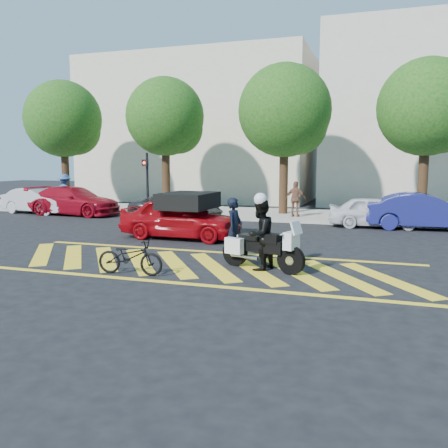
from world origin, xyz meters
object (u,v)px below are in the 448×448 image
(parked_left, at_px, (74,201))
(officer_moto, at_px, (260,235))
(officer_bike, at_px, (235,228))
(parked_mid_left, at_px, (176,208))
(police_motorcycle, at_px, (261,248))
(red_convertible, at_px, (181,218))
(parked_far_left, at_px, (39,201))
(parked_right, at_px, (423,211))
(bicycle, at_px, (130,257))
(parked_mid_right, at_px, (375,212))

(parked_left, bearing_deg, officer_moto, -123.36)
(officer_bike, relative_size, parked_mid_left, 0.39)
(police_motorcycle, bearing_deg, red_convertible, 153.48)
(officer_bike, distance_m, red_convertible, 4.01)
(officer_bike, bearing_deg, parked_mid_left, 40.65)
(parked_far_left, distance_m, parked_left, 2.24)
(police_motorcycle, relative_size, parked_left, 0.46)
(officer_bike, xyz_separation_m, parked_far_left, (-13.42, 8.00, -0.20))
(parked_far_left, height_order, parked_left, parked_left)
(officer_bike, height_order, parked_mid_left, officer_bike)
(officer_moto, height_order, parked_left, officer_moto)
(red_convertible, bearing_deg, officer_moto, -133.11)
(officer_bike, xyz_separation_m, police_motorcycle, (1.06, -1.16, -0.30))
(parked_mid_left, distance_m, parked_right, 10.73)
(police_motorcycle, height_order, parked_right, parked_right)
(red_convertible, bearing_deg, parked_far_left, 65.68)
(bicycle, bearing_deg, officer_moto, -66.21)
(parked_left, bearing_deg, officer_bike, -122.06)
(officer_bike, height_order, parked_right, officer_bike)
(bicycle, relative_size, police_motorcycle, 0.73)
(parked_right, bearing_deg, parked_far_left, 85.82)
(parked_far_left, xyz_separation_m, parked_right, (19.06, 0.00, 0.06))
(officer_moto, distance_m, parked_right, 10.26)
(police_motorcycle, xyz_separation_m, red_convertible, (-3.95, 3.94, 0.17))
(officer_bike, xyz_separation_m, officer_moto, (1.05, -1.18, 0.04))
(red_convertible, distance_m, parked_far_left, 11.76)
(bicycle, xyz_separation_m, parked_right, (7.51, 10.70, 0.30))
(officer_moto, distance_m, parked_left, 15.29)
(parked_mid_right, bearing_deg, parked_mid_left, 90.92)
(police_motorcycle, distance_m, parked_mid_right, 9.56)
(parked_far_left, bearing_deg, officer_moto, -115.86)
(parked_far_left, distance_m, parked_right, 19.06)
(parked_mid_right, bearing_deg, officer_bike, 151.04)
(police_motorcycle, distance_m, parked_left, 15.30)
(officer_moto, xyz_separation_m, parked_left, (-12.23, 9.18, -0.18))
(officer_moto, relative_size, parked_right, 0.41)
(bicycle, height_order, parked_mid_right, parked_mid_right)
(officer_moto, distance_m, parked_far_left, 17.14)
(bicycle, distance_m, parked_mid_left, 10.49)
(officer_bike, distance_m, officer_moto, 1.57)
(parked_mid_left, bearing_deg, officer_moto, -137.31)
(parked_left, bearing_deg, parked_mid_right, -86.49)
(officer_bike, distance_m, parked_left, 13.75)
(parked_right, bearing_deg, red_convertible, 117.29)
(bicycle, distance_m, parked_left, 14.19)
(bicycle, xyz_separation_m, officer_moto, (2.92, 1.52, 0.47))
(parked_far_left, height_order, parked_mid_right, parked_far_left)
(red_convertible, relative_size, parked_far_left, 1.07)
(bicycle, relative_size, officer_moto, 0.93)
(parked_far_left, bearing_deg, parked_mid_left, -88.37)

